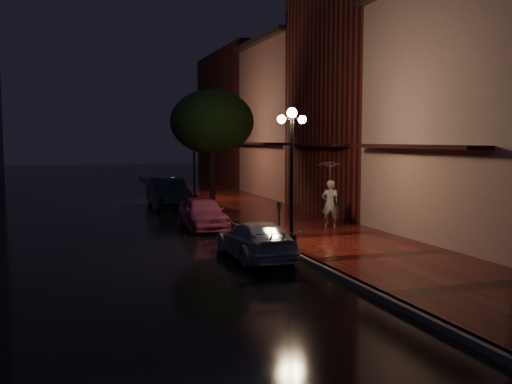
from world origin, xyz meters
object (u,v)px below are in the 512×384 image
object	(u,v)px
street_tree	(212,124)
streetlamp_near	(292,167)
streetlamp_far	(194,155)
pink_car	(203,213)
woman_with_umbrella	(331,184)
navy_car	(168,193)
silver_car	(256,240)
parking_meter	(279,218)

from	to	relation	value
street_tree	streetlamp_near	bearing A→B (deg)	-91.35
streetlamp_far	pink_car	world-z (taller)	streetlamp_far
street_tree	pink_car	distance (m)	7.37
street_tree	woman_with_umbrella	world-z (taller)	street_tree
navy_car	silver_car	distance (m)	13.21
streetlamp_far	parking_meter	size ratio (longest dim) A/B	3.33
woman_with_umbrella	parking_meter	xyz separation A→B (m)	(-2.88, -2.10, -0.89)
silver_car	street_tree	bearing A→B (deg)	-98.81
street_tree	woman_with_umbrella	size ratio (longest dim) A/B	2.29
woman_with_umbrella	streetlamp_far	bearing A→B (deg)	-55.94
street_tree	navy_car	size ratio (longest dim) A/B	1.24
navy_car	woman_with_umbrella	distance (m)	10.48
pink_car	silver_car	world-z (taller)	pink_car
streetlamp_near	navy_car	xyz separation A→B (m)	(-1.82, 12.07, -1.83)
pink_car	navy_car	size ratio (longest dim) A/B	0.80
streetlamp_far	navy_car	distance (m)	3.23
woman_with_umbrella	navy_car	bearing A→B (deg)	-43.67
streetlamp_far	parking_meter	world-z (taller)	streetlamp_far
streetlamp_near	woman_with_umbrella	distance (m)	3.86
streetlamp_far	navy_car	xyz separation A→B (m)	(-1.82, -1.93, -1.83)
parking_meter	navy_car	bearing A→B (deg)	87.41
streetlamp_far	navy_car	world-z (taller)	streetlamp_far
streetlamp_far	parking_meter	bearing A→B (deg)	-90.85
streetlamp_near	streetlamp_far	distance (m)	14.00
streetlamp_near	parking_meter	bearing A→B (deg)	109.44
street_tree	pink_car	bearing A→B (deg)	-107.92
silver_car	pink_car	bearing A→B (deg)	-88.85
silver_car	woman_with_umbrella	world-z (taller)	woman_with_umbrella
woman_with_umbrella	parking_meter	size ratio (longest dim) A/B	1.95
streetlamp_near	streetlamp_far	bearing A→B (deg)	90.00
navy_car	silver_car	xyz separation A→B (m)	(0.24, -13.21, -0.21)
streetlamp_far	navy_car	bearing A→B (deg)	-133.29
streetlamp_far	street_tree	size ratio (longest dim) A/B	0.74
streetlamp_near	pink_car	xyz separation A→B (m)	(-1.72, 4.87, -1.97)
streetlamp_near	navy_car	world-z (taller)	streetlamp_near
streetlamp_near	parking_meter	xyz separation A→B (m)	(-0.20, 0.57, -1.67)
pink_car	woman_with_umbrella	world-z (taller)	woman_with_umbrella
streetlamp_near	street_tree	size ratio (longest dim) A/B	0.74
streetlamp_near	parking_meter	distance (m)	1.77
street_tree	woman_with_umbrella	distance (m)	9.00
silver_car	woman_with_umbrella	xyz separation A→B (m)	(4.26, 3.80, 1.26)
streetlamp_near	street_tree	xyz separation A→B (m)	(0.26, 10.99, 1.64)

